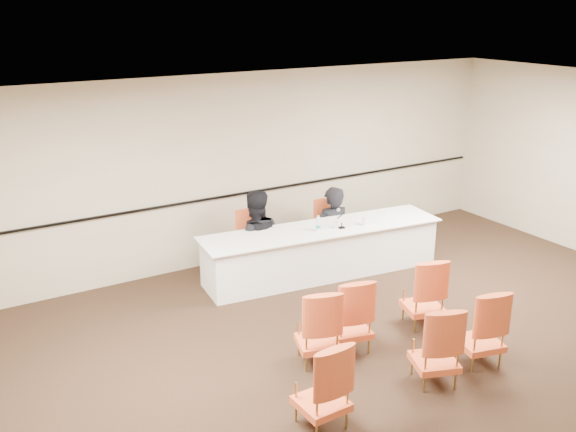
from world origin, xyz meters
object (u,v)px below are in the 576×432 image
object	(u,v)px
water_bottle	(318,223)
aud_chair_back_mid	(436,344)
panelist_second_chair	(255,242)
panelist_main	(332,238)
aud_chair_back_left	(322,383)
aud_chair_front_mid	(350,314)
panelist_second	(255,245)
coffee_cup	(365,220)
aud_chair_front_left	(318,325)
panelist_main_chair	(332,230)
aud_chair_front_right	(423,291)
drinking_glass	(336,225)
panel_table	(322,251)
microphone	(342,219)
aud_chair_back_right	(480,326)

from	to	relation	value
water_bottle	aud_chair_back_mid	world-z (taller)	water_bottle
panelist_second_chair	panelist_main	bearing A→B (deg)	0.00
aud_chair_back_left	aud_chair_front_mid	bearing A→B (deg)	41.87
panelist_second	aud_chair_back_left	world-z (taller)	panelist_second
coffee_cup	aud_chair_front_left	size ratio (longest dim) A/B	0.15
panelist_main_chair	aud_chair_back_mid	xyz separation A→B (m)	(-1.13, -3.60, 0.00)
water_bottle	aud_chair_back_left	world-z (taller)	water_bottle
aud_chair_front_right	panelist_second	bearing A→B (deg)	126.95
panelist_second_chair	aud_chair_front_right	size ratio (longest dim) A/B	1.00
panelist_second_chair	drinking_glass	distance (m)	1.29
panel_table	panelist_main	bearing A→B (deg)	50.28
microphone	drinking_glass	bearing A→B (deg)	151.79
panelist_second_chair	aud_chair_back_left	distance (m)	3.96
aud_chair_back_mid	aud_chair_front_mid	bearing A→B (deg)	130.56
panelist_main_chair	aud_chair_back_right	xyz separation A→B (m)	(-0.40, -3.57, 0.00)
aud_chair_back_right	drinking_glass	bearing A→B (deg)	103.12
panelist_main	coffee_cup	distance (m)	0.89
drinking_glass	aud_chair_front_right	size ratio (longest dim) A/B	0.11
drinking_glass	aud_chair_back_left	world-z (taller)	aud_chair_back_left
panelist_second_chair	drinking_glass	world-z (taller)	panelist_second_chair
drinking_glass	coffee_cup	xyz separation A→B (m)	(0.46, -0.12, 0.02)
aud_chair_back_mid	aud_chair_back_left	bearing A→B (deg)	-159.44
panel_table	coffee_cup	xyz separation A→B (m)	(0.63, -0.22, 0.45)
panelist_second_chair	aud_chair_front_mid	world-z (taller)	same
panelist_main	panelist_second_chair	distance (m)	1.36
aud_chair_front_mid	aud_chair_front_left	bearing A→B (deg)	-161.04
aud_chair_back_right	aud_chair_back_mid	bearing A→B (deg)	-163.10
microphone	aud_chair_front_right	distance (m)	1.92
panelist_second	aud_chair_back_mid	xyz separation A→B (m)	(0.21, -3.76, 0.05)
coffee_cup	water_bottle	bearing A→B (deg)	168.21
aud_chair_front_left	aud_chair_back_left	distance (m)	1.18
panelist_main	water_bottle	distance (m)	1.03
panelist_main	aud_chair_front_right	distance (m)	2.56
aud_chair_back_left	panelist_main	bearing A→B (deg)	52.40
panelist_main_chair	aud_chair_front_left	xyz separation A→B (m)	(-2.00, -2.60, 0.00)
panelist_second	aud_chair_front_left	size ratio (longest dim) A/B	1.85
panelist_main	aud_chair_back_mid	size ratio (longest dim) A/B	1.86
panelist_second	panelist_second_chair	bearing A→B (deg)	-0.00
aud_chair_front_right	aud_chair_back_mid	distance (m)	1.33
panelist_main_chair	drinking_glass	world-z (taller)	panelist_main_chair
drinking_glass	aud_chair_front_right	world-z (taller)	aud_chair_front_right
aud_chair_back_right	aud_chair_front_left	bearing A→B (deg)	162.76
aud_chair_back_right	microphone	bearing A→B (deg)	101.74
panelist_second	aud_chair_back_mid	size ratio (longest dim) A/B	1.85
panelist_main_chair	aud_chair_back_right	size ratio (longest dim) A/B	1.00
panelist_second_chair	microphone	world-z (taller)	microphone
panelist_main_chair	aud_chair_back_left	xyz separation A→B (m)	(-2.62, -3.60, 0.00)
panelist_second_chair	aud_chair_back_left	xyz separation A→B (m)	(-1.28, -3.75, 0.00)
aud_chair_front_mid	aud_chair_back_left	bearing A→B (deg)	-123.38
microphone	water_bottle	xyz separation A→B (m)	(-0.36, 0.10, -0.02)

